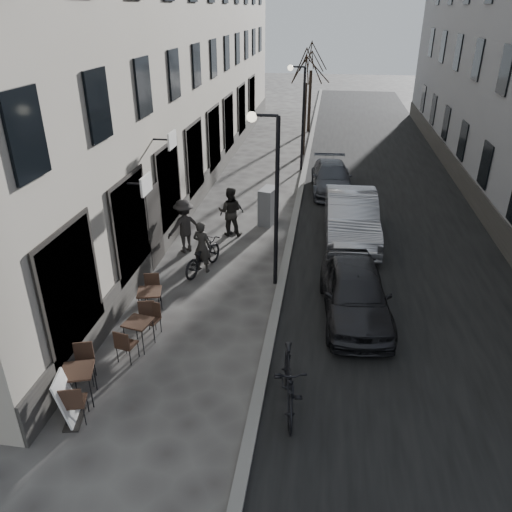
% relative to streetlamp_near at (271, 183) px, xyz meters
% --- Properties ---
extents(ground, '(120.00, 120.00, 0.00)m').
position_rel_streetlamp_near_xyz_m(ground, '(0.17, -6.00, -3.16)').
color(ground, '#3C3936').
rests_on(ground, ground).
extents(road, '(7.30, 60.00, 0.00)m').
position_rel_streetlamp_near_xyz_m(road, '(4.02, 10.00, -3.16)').
color(road, black).
rests_on(road, ground).
extents(kerb, '(0.25, 60.00, 0.12)m').
position_rel_streetlamp_near_xyz_m(kerb, '(0.37, 10.00, -3.10)').
color(kerb, slate).
rests_on(kerb, ground).
extents(streetlamp_near, '(0.90, 0.28, 5.09)m').
position_rel_streetlamp_near_xyz_m(streetlamp_near, '(0.00, 0.00, 0.00)').
color(streetlamp_near, black).
rests_on(streetlamp_near, ground).
extents(streetlamp_far, '(0.90, 0.28, 5.09)m').
position_rel_streetlamp_near_xyz_m(streetlamp_far, '(0.00, 12.00, 0.00)').
color(streetlamp_far, black).
rests_on(streetlamp_far, ground).
extents(tree_near, '(2.40, 2.40, 5.70)m').
position_rel_streetlamp_near_xyz_m(tree_near, '(0.07, 15.00, 1.50)').
color(tree_near, black).
rests_on(tree_near, ground).
extents(tree_far, '(2.40, 2.40, 5.70)m').
position_rel_streetlamp_near_xyz_m(tree_far, '(0.07, 21.00, 1.50)').
color(tree_far, black).
rests_on(tree_far, ground).
extents(bistro_set_a, '(0.88, 1.64, 0.94)m').
position_rel_streetlamp_near_xyz_m(bistro_set_a, '(-3.34, -5.61, -2.68)').
color(bistro_set_a, '#321E16').
rests_on(bistro_set_a, ground).
extents(bistro_set_b, '(0.71, 1.53, 0.88)m').
position_rel_streetlamp_near_xyz_m(bistro_set_b, '(-2.76, -3.64, -2.71)').
color(bistro_set_b, '#321E16').
rests_on(bistro_set_b, ground).
extents(bistro_set_c, '(0.77, 1.57, 0.90)m').
position_rel_streetlamp_near_xyz_m(bistro_set_c, '(-2.96, -2.24, -2.70)').
color(bistro_set_c, '#321E16').
rests_on(bistro_set_c, ground).
extents(sign_board, '(0.50, 0.70, 1.11)m').
position_rel_streetlamp_near_xyz_m(sign_board, '(-3.29, -6.21, -2.71)').
color(sign_board, black).
rests_on(sign_board, ground).
extents(utility_cabinet, '(0.72, 1.03, 1.41)m').
position_rel_streetlamp_near_xyz_m(utility_cabinet, '(-0.63, 4.67, -2.46)').
color(utility_cabinet, slate).
rests_on(utility_cabinet, ground).
extents(bicycle, '(1.26, 2.07, 1.03)m').
position_rel_streetlamp_near_xyz_m(bicycle, '(-2.19, 0.49, -2.65)').
color(bicycle, black).
rests_on(bicycle, ground).
extents(cyclist_rider, '(0.71, 0.57, 1.68)m').
position_rel_streetlamp_near_xyz_m(cyclist_rider, '(-2.19, 0.49, -2.32)').
color(cyclist_rider, '#2B2925').
rests_on(cyclist_rider, ground).
extents(pedestrian_near, '(0.90, 0.72, 1.81)m').
position_rel_streetlamp_near_xyz_m(pedestrian_near, '(-1.86, 3.39, -2.26)').
color(pedestrian_near, black).
rests_on(pedestrian_near, ground).
extents(pedestrian_mid, '(1.35, 1.32, 1.86)m').
position_rel_streetlamp_near_xyz_m(pedestrian_mid, '(-3.12, 1.79, -2.23)').
color(pedestrian_mid, '#272422').
rests_on(pedestrian_mid, ground).
extents(pedestrian_far, '(0.97, 0.80, 1.54)m').
position_rel_streetlamp_near_xyz_m(pedestrian_far, '(-1.83, 3.55, -2.39)').
color(pedestrian_far, black).
rests_on(pedestrian_far, ground).
extents(car_near, '(2.08, 4.39, 1.45)m').
position_rel_streetlamp_near_xyz_m(car_near, '(2.47, -1.43, -2.44)').
color(car_near, black).
rests_on(car_near, ground).
extents(car_mid, '(1.95, 5.11, 1.66)m').
position_rel_streetlamp_near_xyz_m(car_mid, '(2.47, 3.72, -2.33)').
color(car_mid, '#9E9FA6').
rests_on(car_mid, ground).
extents(car_far, '(2.05, 4.39, 1.24)m').
position_rel_streetlamp_near_xyz_m(car_far, '(1.73, 8.88, -2.54)').
color(car_far, '#3D4048').
rests_on(car_far, ground).
extents(moped, '(0.92, 2.26, 1.32)m').
position_rel_streetlamp_near_xyz_m(moped, '(1.02, -5.16, -2.50)').
color(moped, black).
rests_on(moped, ground).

